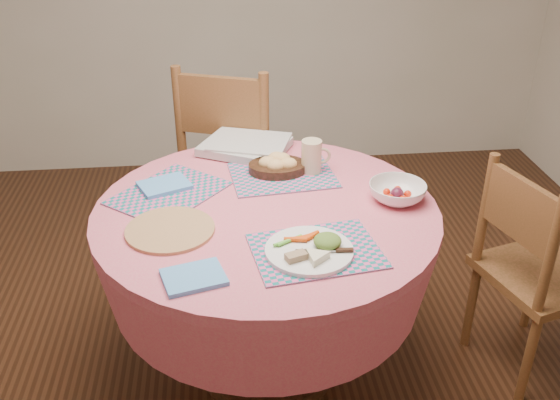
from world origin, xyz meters
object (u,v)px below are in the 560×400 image
(fruit_bowl, at_px, (397,192))
(chair_right, at_px, (533,269))
(latte_mug, at_px, (312,156))
(dining_table, at_px, (267,253))
(chair_back, at_px, (234,161))
(dinner_plate, at_px, (312,249))
(wicker_trivet, at_px, (170,230))
(bread_bowl, at_px, (278,164))

(fruit_bowl, bearing_deg, chair_right, -10.42)
(latte_mug, xyz_separation_m, fruit_bowl, (0.28, -0.26, -0.04))
(dining_table, distance_m, chair_back, 0.84)
(chair_right, relative_size, dinner_plate, 3.22)
(wicker_trivet, distance_m, bread_bowl, 0.57)
(dinner_plate, bearing_deg, chair_right, 14.12)
(wicker_trivet, bearing_deg, dinner_plate, -22.74)
(wicker_trivet, relative_size, latte_mug, 2.30)
(chair_back, height_order, wicker_trivet, chair_back)
(chair_back, bearing_deg, fruit_bowl, 144.66)
(chair_right, bearing_deg, dining_table, 68.77)
(bread_bowl, height_order, latte_mug, latte_mug)
(wicker_trivet, bearing_deg, chair_right, 1.55)
(dining_table, height_order, wicker_trivet, wicker_trivet)
(wicker_trivet, xyz_separation_m, bread_bowl, (0.40, 0.40, 0.03))
(chair_right, bearing_deg, bread_bowl, 52.40)
(bread_bowl, distance_m, fruit_bowl, 0.49)
(dining_table, distance_m, bread_bowl, 0.37)
(wicker_trivet, distance_m, fruit_bowl, 0.82)
(wicker_trivet, xyz_separation_m, latte_mug, (0.54, 0.39, 0.07))
(chair_back, xyz_separation_m, fruit_bowl, (0.57, -0.82, 0.23))
(latte_mug, bearing_deg, wicker_trivet, -143.93)
(chair_right, distance_m, wicker_trivet, 1.38)
(chair_back, bearing_deg, latte_mug, 137.56)
(dinner_plate, height_order, fruit_bowl, fruit_bowl)
(dining_table, height_order, chair_right, chair_right)
(dining_table, relative_size, fruit_bowl, 4.66)
(chair_back, relative_size, bread_bowl, 4.58)
(dining_table, relative_size, latte_mug, 9.49)
(wicker_trivet, bearing_deg, latte_mug, 36.07)
(chair_back, xyz_separation_m, wicker_trivet, (-0.24, -0.96, 0.21))
(wicker_trivet, height_order, latte_mug, latte_mug)
(chair_right, height_order, latte_mug, chair_right)
(chair_right, xyz_separation_m, bread_bowl, (-0.94, 0.37, 0.31))
(chair_right, xyz_separation_m, chair_back, (-1.11, 0.92, 0.08))
(latte_mug, bearing_deg, dinner_plate, -98.56)
(dinner_plate, relative_size, fruit_bowl, 1.06)
(dining_table, xyz_separation_m, bread_bowl, (0.07, 0.28, 0.23))
(dining_table, xyz_separation_m, wicker_trivet, (-0.33, -0.12, 0.20))
(chair_right, bearing_deg, wicker_trivet, 75.29)
(chair_back, xyz_separation_m, latte_mug, (0.30, -0.57, 0.27))
(fruit_bowl, bearing_deg, latte_mug, 136.91)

